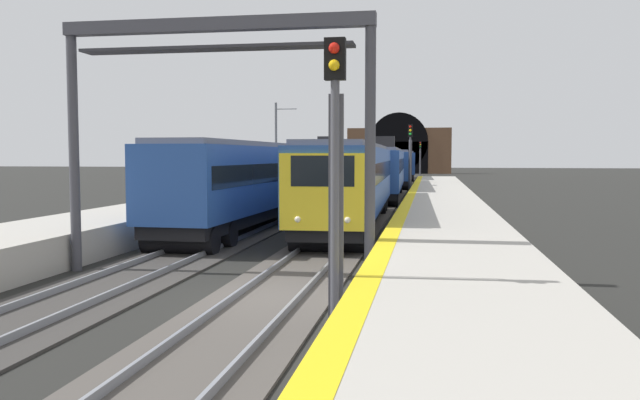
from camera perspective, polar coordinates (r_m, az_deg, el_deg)
ground_plane at (r=15.02m, az=-4.33°, el=-8.60°), size 320.00×320.00×0.00m
platform_right at (r=14.49m, az=11.89°, el=-7.05°), size 112.00×3.87×1.03m
platform_right_edge_strip at (r=14.43m, az=5.19°, el=-4.93°), size 112.00×0.50×0.01m
track_main_line at (r=15.01m, az=-4.33°, el=-8.45°), size 160.00×2.85×0.21m
track_adjacent_line at (r=16.55m, az=-18.97°, el=-7.49°), size 160.00×3.12×0.21m
train_main_approaching at (r=58.83m, az=6.21°, el=2.83°), size 77.85×3.35×4.67m
train_adjacent_platform at (r=40.57m, az=-1.46°, el=2.41°), size 41.34×3.29×4.72m
railway_signal_near at (r=11.86m, az=1.33°, el=3.32°), size 0.39×0.38×5.36m
railway_signal_mid at (r=54.75m, az=7.90°, el=4.14°), size 0.39×0.38×5.82m
railway_signal_far at (r=105.04m, az=8.76°, el=3.90°), size 0.39×0.38×5.44m
overhead_signal_gantry at (r=17.85m, az=-9.14°, el=10.17°), size 0.70×8.57×6.89m
tunnel_portal at (r=117.99m, az=6.93°, el=4.31°), size 2.89×18.43×10.84m
catenary_mast_near at (r=61.17m, az=-3.84°, el=4.79°), size 0.22×2.09×8.15m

